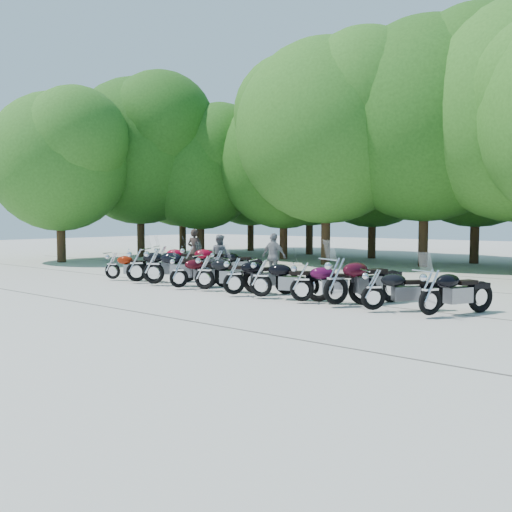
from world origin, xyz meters
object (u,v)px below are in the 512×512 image
Objects in this scene: motorcycle_2 at (154,265)px; motorcycle_9 at (373,288)px; motorcycle_0 at (113,265)px; motorcycle_13 at (218,263)px; motorcycle_12 at (189,259)px; rider_2 at (274,256)px; rider_1 at (220,255)px; motorcycle_6 at (261,276)px; motorcycle_8 at (336,279)px; motorcycle_1 at (136,264)px; motorcycle_10 at (430,291)px; motorcycle_7 at (302,280)px; motorcycle_4 at (205,271)px; rider_0 at (195,251)px; motorcycle_11 at (162,258)px; motorcycle_3 at (179,271)px; motorcycle_5 at (234,275)px.

motorcycle_2 is 7.96m from motorcycle_9.
motorcycle_13 is at bearing -69.65° from motorcycle_0.
rider_2 is (3.00, 1.38, 0.17)m from motorcycle_12.
motorcycle_9 is at bearing -118.91° from motorcycle_2.
motorcycle_6 is at bearing 137.91° from rider_1.
motorcycle_12 is (-0.99, 2.54, -0.03)m from motorcycle_2.
motorcycle_0 is at bearing 71.67° from motorcycle_13.
motorcycle_9 is (1.07, -0.09, -0.12)m from motorcycle_8.
motorcycle_0 is 0.85× the size of motorcycle_1.
motorcycle_8 is at bearing -142.71° from motorcycle_1.
motorcycle_7 is at bearing 26.34° from motorcycle_10.
rider_1 is 2.53m from rider_2.
rider_2 is (-7.29, 3.82, 0.23)m from motorcycle_10.
rider_1 reaches higher than motorcycle_12.
motorcycle_6 is at bearing -143.68° from motorcycle_1.
motorcycle_9 is (3.41, -0.00, -0.04)m from motorcycle_6.
motorcycle_2 reaches higher than motorcycle_4.
motorcycle_6 is 6.33m from rider_1.
rider_2 reaches higher than motorcycle_4.
motorcycle_11 is at bearing 54.19° from rider_0.
motorcycle_3 is 1.01× the size of motorcycle_9.
motorcycle_3 is at bearing 78.58° from rider_2.
motorcycle_9 is (6.66, 0.05, -0.01)m from motorcycle_3.
motorcycle_3 is at bearing -146.68° from motorcycle_1.
motorcycle_3 is at bearing 114.92° from rider_0.
motorcycle_9 is 0.97× the size of motorcycle_13.
motorcycle_4 is at bearing 23.68° from motorcycle_8.
motorcycle_12 is (1.36, 2.46, 0.11)m from motorcycle_0.
motorcycle_3 is 0.96m from motorcycle_4.
motorcycle_12 is (-2.29, 2.63, 0.09)m from motorcycle_3.
motorcycle_7 is at bearing -118.67° from motorcycle_2.
motorcycle_13 is (1.27, 2.73, -0.07)m from motorcycle_1.
rider_1 reaches higher than motorcycle_2.
motorcycle_12 reaches higher than motorcycle_0.
motorcycle_1 reaches higher than motorcycle_11.
motorcycle_1 is at bearing 30.41° from motorcycle_5.
motorcycle_8 is at bearing -142.59° from motorcycle_5.
motorcycle_11 is (-1.63, 2.56, -0.03)m from motorcycle_1.
motorcycle_9 is at bearing 143.06° from rider_0.
motorcycle_8 is at bearing -109.59° from motorcycle_6.
motorcycle_4 is at bearing 22.70° from motorcycle_5.
motorcycle_8 is at bearing -111.68° from motorcycle_4.
motorcycle_3 reaches higher than motorcycle_9.
motorcycle_10 is 1.03× the size of motorcycle_13.
motorcycle_1 is at bearing 77.09° from rider_1.
motorcycle_11 is at bearing 41.47° from motorcycle_4.
motorcycle_8 is (7.90, -0.02, 0.03)m from motorcycle_1.
motorcycle_3 is 1.23× the size of rider_2.
motorcycle_8 is (3.21, 0.22, 0.08)m from motorcycle_5.
motorcycle_11 reaches higher than motorcycle_13.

